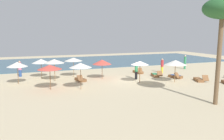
% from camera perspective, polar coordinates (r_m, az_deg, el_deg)
% --- Properties ---
extents(ground_plane, '(60.00, 60.00, 0.00)m').
position_cam_1_polar(ground_plane, '(22.67, 4.98, -2.89)').
color(ground_plane, beige).
extents(ocean_water, '(48.00, 16.00, 0.06)m').
position_cam_1_polar(ocean_water, '(38.49, -5.96, 2.20)').
color(ocean_water, '#3D6075').
rests_on(ocean_water, ground_plane).
extents(umbrella_0, '(1.74, 1.74, 2.14)m').
position_cam_1_polar(umbrella_0, '(21.73, 7.20, 1.79)').
color(umbrella_0, brown).
rests_on(umbrella_0, ground_plane).
extents(umbrella_1, '(1.88, 1.88, 2.13)m').
position_cam_1_polar(umbrella_1, '(22.81, -23.15, 1.33)').
color(umbrella_1, brown).
rests_on(umbrella_1, ground_plane).
extents(umbrella_2, '(2.02, 2.02, 2.05)m').
position_cam_1_polar(umbrella_2, '(23.58, -2.57, 2.07)').
color(umbrella_2, brown).
rests_on(umbrella_2, ground_plane).
extents(umbrella_3, '(1.99, 1.99, 2.16)m').
position_cam_1_polar(umbrella_3, '(24.90, -9.89, 2.71)').
color(umbrella_3, olive).
rests_on(umbrella_3, ground_plane).
extents(umbrella_4, '(2.07, 2.07, 2.17)m').
position_cam_1_polar(umbrella_4, '(19.65, -15.71, 0.72)').
color(umbrella_4, brown).
rests_on(umbrella_4, ground_plane).
extents(umbrella_5, '(2.12, 2.12, 2.23)m').
position_cam_1_polar(umbrella_5, '(22.58, 15.99, 1.88)').
color(umbrella_5, olive).
rests_on(umbrella_5, ground_plane).
extents(umbrella_6, '(1.94, 1.94, 2.05)m').
position_cam_1_polar(umbrella_6, '(25.38, -17.76, 2.21)').
color(umbrella_6, brown).
rests_on(umbrella_6, ground_plane).
extents(umbrella_7, '(1.93, 1.93, 2.31)m').
position_cam_1_polar(umbrella_7, '(19.17, -8.11, 1.22)').
color(umbrella_7, brown).
rests_on(umbrella_7, ground_plane).
extents(umbrella_8, '(2.06, 2.06, 2.24)m').
position_cam_1_polar(umbrella_8, '(23.16, -14.60, 2.22)').
color(umbrella_8, olive).
rests_on(umbrella_8, ground_plane).
extents(lounger_0, '(1.20, 1.78, 0.70)m').
position_cam_1_polar(lounger_0, '(25.18, 16.01, -1.57)').
color(lounger_0, brown).
rests_on(lounger_0, ground_plane).
extents(lounger_2, '(0.77, 1.68, 0.75)m').
position_cam_1_polar(lounger_2, '(27.26, 6.74, -0.45)').
color(lounger_2, brown).
rests_on(lounger_2, ground_plane).
extents(lounger_3, '(1.18, 1.77, 0.70)m').
position_cam_1_polar(lounger_3, '(24.23, 21.49, -2.30)').
color(lounger_3, brown).
rests_on(lounger_3, ground_plane).
extents(lounger_4, '(1.02, 1.75, 0.73)m').
position_cam_1_polar(lounger_4, '(22.83, -8.10, -2.42)').
color(lounger_4, brown).
rests_on(lounger_4, ground_plane).
extents(lounger_5, '(1.04, 1.77, 0.71)m').
position_cam_1_polar(lounger_5, '(25.53, 11.07, -1.24)').
color(lounger_5, brown).
rests_on(lounger_5, ground_plane).
extents(person_0, '(0.38, 0.38, 1.83)m').
position_cam_1_polar(person_0, '(23.64, 6.24, -0.10)').
color(person_0, '#26262D').
rests_on(person_0, ground_plane).
extents(person_1, '(0.43, 0.43, 1.91)m').
position_cam_1_polar(person_1, '(31.78, 18.23, 2.00)').
color(person_1, '#338C59').
rests_on(person_1, ground_plane).
extents(person_2, '(0.40, 0.40, 1.77)m').
position_cam_1_polar(person_2, '(27.93, 12.76, 1.10)').
color(person_2, yellow).
rests_on(person_2, ground_plane).
extents(person_3, '(0.49, 0.49, 1.79)m').
position_cam_1_polar(person_3, '(26.88, -22.57, 0.30)').
color(person_3, '#2D4C8C').
rests_on(person_3, ground_plane).
extents(palm_0, '(2.52, 2.52, 7.08)m').
position_cam_1_polar(palm_0, '(16.33, 26.50, 13.35)').
color(palm_0, brown).
rests_on(palm_0, ground_plane).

